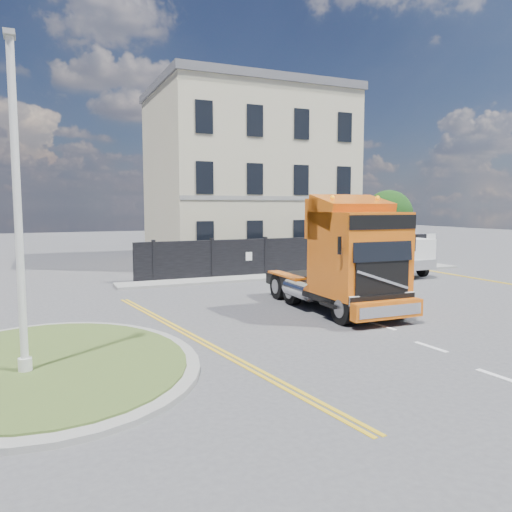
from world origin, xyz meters
name	(u,v)px	position (x,y,z in m)	size (l,w,h in m)	color
ground	(268,316)	(0.00, 0.00, 0.00)	(120.00, 120.00, 0.00)	#424244
traffic_island	(50,365)	(-7.00, -3.00, 0.08)	(6.80, 6.80, 0.17)	gray
hoarding_fence	(307,255)	(6.55, 9.00, 1.00)	(18.80, 0.25, 2.00)	black
georgian_building	(246,176)	(6.00, 16.50, 5.77)	(12.30, 10.30, 12.80)	#BFB498
tree	(386,216)	(14.38, 12.10, 3.05)	(3.20, 3.20, 4.80)	#382619
pavement_far	(306,275)	(6.00, 8.10, 0.06)	(20.00, 1.60, 0.12)	gray
truck	(348,262)	(2.73, -0.72, 1.79)	(2.59, 6.71, 4.00)	black
flatbed_pickup	(401,256)	(10.55, 5.89, 1.11)	(2.21, 4.97, 2.05)	gray
lamppost_island	(17,204)	(-7.50, -3.50, 3.81)	(0.23, 0.45, 7.32)	silver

